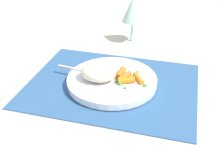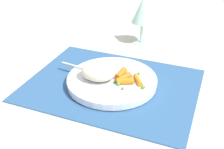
# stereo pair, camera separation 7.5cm
# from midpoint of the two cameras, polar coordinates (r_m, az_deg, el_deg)

# --- Properties ---
(ground_plane) EXTENTS (2.40, 2.40, 0.00)m
(ground_plane) POSITION_cam_midpoint_polar(r_m,az_deg,el_deg) (0.78, -2.76, -2.26)
(ground_plane) COLOR beige
(placemat) EXTENTS (0.45, 0.34, 0.01)m
(placemat) POSITION_cam_midpoint_polar(r_m,az_deg,el_deg) (0.78, -2.76, -2.07)
(placemat) COLOR #2D5684
(placemat) RESTS_ON ground_plane
(plate) EXTENTS (0.24, 0.24, 0.02)m
(plate) POSITION_cam_midpoint_polar(r_m,az_deg,el_deg) (0.77, -2.78, -1.31)
(plate) COLOR white
(plate) RESTS_ON placemat
(rice_mound) EXTENTS (0.09, 0.07, 0.04)m
(rice_mound) POSITION_cam_midpoint_polar(r_m,az_deg,el_deg) (0.75, -5.63, 0.30)
(rice_mound) COLOR beige
(rice_mound) RESTS_ON plate
(carrot_portion) EXTENTS (0.08, 0.07, 0.02)m
(carrot_portion) POSITION_cam_midpoint_polar(r_m,az_deg,el_deg) (0.75, -0.00, -0.55)
(carrot_portion) COLOR orange
(carrot_portion) RESTS_ON plate
(pea_scatter) EXTENTS (0.09, 0.09, 0.01)m
(pea_scatter) POSITION_cam_midpoint_polar(r_m,az_deg,el_deg) (0.75, 0.67, -1.01)
(pea_scatter) COLOR #53943B
(pea_scatter) RESTS_ON plate
(fork) EXTENTS (0.21, 0.04, 0.01)m
(fork) POSITION_cam_midpoint_polar(r_m,az_deg,el_deg) (0.78, -5.34, 0.00)
(fork) COLOR silver
(fork) RESTS_ON plate
(wine_glass) EXTENTS (0.07, 0.07, 0.16)m
(wine_glass) POSITION_cam_midpoint_polar(r_m,az_deg,el_deg) (1.00, 1.95, 12.54)
(wine_glass) COLOR #B2E0CC
(wine_glass) RESTS_ON ground_plane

